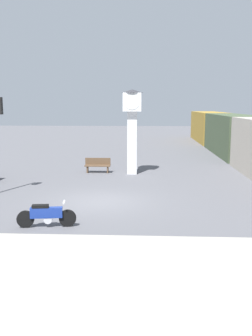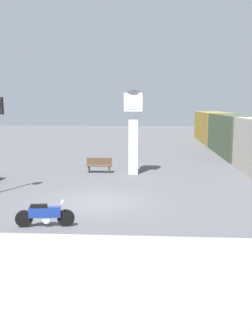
{
  "view_description": "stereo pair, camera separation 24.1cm",
  "coord_description": "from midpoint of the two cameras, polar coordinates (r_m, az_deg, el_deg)",
  "views": [
    {
      "loc": [
        1.95,
        -15.99,
        4.23
      ],
      "look_at": [
        1.09,
        1.18,
        1.32
      ],
      "focal_mm": 40.0,
      "sensor_mm": 36.0,
      "label": 1
    },
    {
      "loc": [
        2.19,
        -15.98,
        4.23
      ],
      "look_at": [
        1.09,
        1.18,
        1.32
      ],
      "focal_mm": 40.0,
      "sensor_mm": 36.0,
      "label": 2
    }
  ],
  "objects": [
    {
      "name": "clock_tower",
      "position": [
        22.91,
        0.65,
        7.54
      ],
      "size": [
        1.33,
        1.33,
        5.14
      ],
      "color": "white",
      "rests_on": "ground_plane"
    },
    {
      "name": "sidewalk_strip",
      "position": [
        9.62,
        -10.29,
        -16.29
      ],
      "size": [
        36.0,
        6.0,
        0.1
      ],
      "color": "#9E998E",
      "rests_on": "ground_plane"
    },
    {
      "name": "motorcycle",
      "position": [
        13.45,
        -12.56,
        -7.0
      ],
      "size": [
        2.05,
        0.5,
        0.91
      ],
      "rotation": [
        0.0,
        0.0,
        0.13
      ],
      "color": "black",
      "rests_on": "ground_plane"
    },
    {
      "name": "bench",
      "position": [
        23.64,
        -4.63,
        0.48
      ],
      "size": [
        1.6,
        0.44,
        0.92
      ],
      "color": "brown",
      "rests_on": "ground_plane"
    },
    {
      "name": "freight_train",
      "position": [
        33.54,
        15.54,
        4.94
      ],
      "size": [
        2.8,
        34.07,
        3.4
      ],
      "color": "#ADA393",
      "rests_on": "ground_plane"
    },
    {
      "name": "ground_plane",
      "position": [
        16.67,
        -4.39,
        -5.12
      ],
      "size": [
        120.0,
        120.0,
        0.0
      ],
      "primitive_type": "plane",
      "color": "#56565B"
    }
  ]
}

